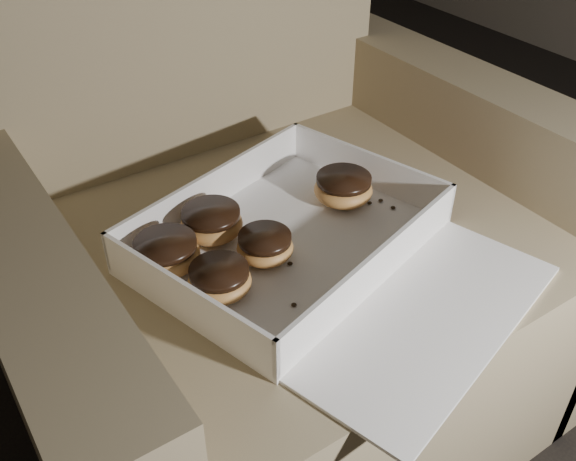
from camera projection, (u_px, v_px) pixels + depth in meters
The scene contains 12 objects.
armchair at pixel (274, 264), 1.03m from camera, with size 0.84×0.71×0.87m.
bakery_box at pixel (313, 250), 0.85m from camera, with size 0.49×0.54×0.07m.
donut_a at pixel (343, 188), 0.94m from camera, with size 0.09×0.09×0.04m.
donut_b at pixel (212, 222), 0.87m from camera, with size 0.09×0.09×0.04m.
donut_c at pixel (166, 254), 0.81m from camera, with size 0.09×0.09×0.04m.
donut_d at pixel (220, 280), 0.78m from camera, with size 0.08×0.08×0.04m.
donut_e at pixel (265, 246), 0.83m from camera, with size 0.07×0.07×0.04m.
crumb_a at pixel (381, 200), 0.95m from camera, with size 0.01×0.01×0.00m, color black.
crumb_b at pixel (294, 305), 0.77m from camera, with size 0.01×0.01×0.00m, color black.
crumb_c at pixel (393, 208), 0.93m from camera, with size 0.01×0.01×0.00m, color black.
crumb_d at pixel (370, 203), 0.94m from camera, with size 0.01×0.01×0.00m, color black.
crumb_e at pixel (290, 264), 0.83m from camera, with size 0.01×0.01×0.00m, color black.
Camera 1 is at (-0.19, -0.08, 0.93)m, focal length 40.00 mm.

